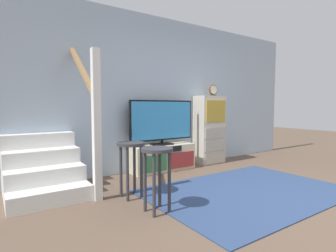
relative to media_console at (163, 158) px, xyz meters
The scene contains 10 objects.
ground_plane 2.22m from the media_console, 82.21° to the right, with size 20.00×20.00×0.00m, color brown.
back_wall 1.19m from the media_console, 41.70° to the left, with size 6.40×0.12×2.70m, color #A8BCD1.
area_rug 1.64m from the media_console, 79.33° to the right, with size 2.60×1.80×0.01m, color navy.
media_console is the anchor object (origin of this frame).
television 0.64m from the media_console, 90.00° to the left, with size 1.25×0.22×0.78m.
side_cabinet 1.19m from the media_console, ahead, with size 0.58×0.38×1.33m.
desk_clock 1.69m from the media_console, ahead, with size 0.19×0.08×0.22m.
staircase 1.94m from the media_console, behind, with size 1.00×1.36×2.20m.
bar_stool_near 1.86m from the media_console, 125.00° to the right, with size 0.34×0.34×0.69m.
bar_stool_far 1.45m from the media_console, 139.03° to the right, with size 0.34×0.34×0.69m.
Camera 1 is at (-2.81, -1.66, 1.13)m, focal length 28.39 mm.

